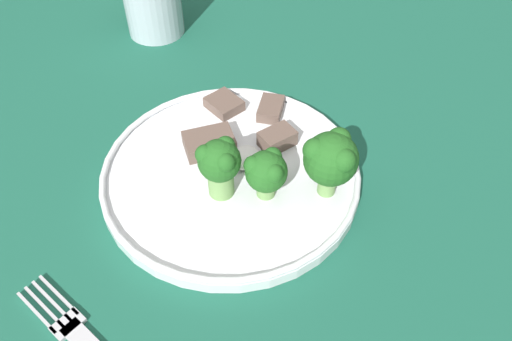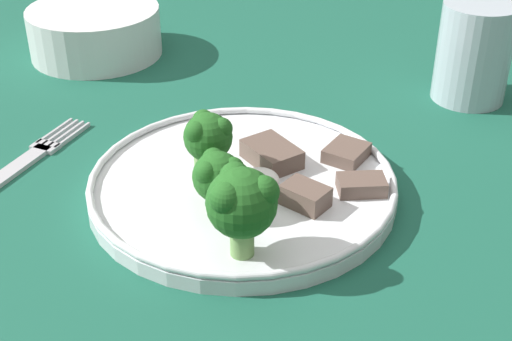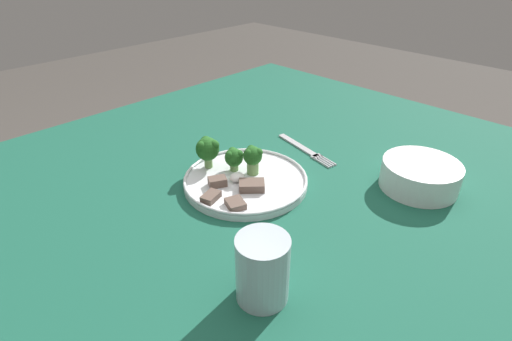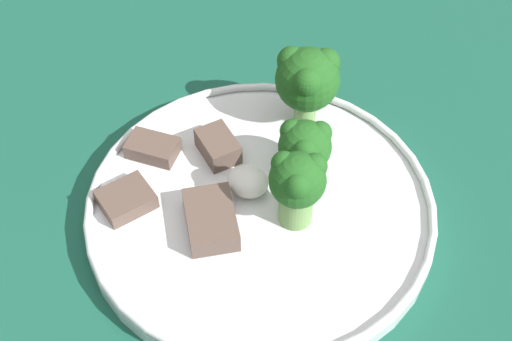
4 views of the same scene
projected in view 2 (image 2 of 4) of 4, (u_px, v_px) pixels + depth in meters
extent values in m
cube|color=#195642|center=(218.00, 194.00, 0.60)|extent=(1.30, 1.15, 0.03)
cylinder|color=white|center=(242.00, 188.00, 0.57)|extent=(0.25, 0.25, 0.01)
torus|color=white|center=(242.00, 178.00, 0.57)|extent=(0.25, 0.25, 0.01)
cube|color=#B2B2B7|center=(45.00, 147.00, 0.64)|extent=(0.03, 0.02, 0.00)
cube|color=#B2B2B7|center=(73.00, 136.00, 0.66)|extent=(0.01, 0.05, 0.00)
cube|color=#B2B2B7|center=(67.00, 135.00, 0.66)|extent=(0.01, 0.05, 0.00)
cube|color=#B2B2B7|center=(61.00, 133.00, 0.66)|extent=(0.01, 0.05, 0.00)
cube|color=#B2B2B7|center=(55.00, 132.00, 0.66)|extent=(0.01, 0.05, 0.00)
cylinder|color=white|center=(95.00, 31.00, 0.81)|extent=(0.15, 0.15, 0.05)
cylinder|color=white|center=(95.00, 35.00, 0.81)|extent=(0.12, 0.12, 0.04)
cylinder|color=#B2C1CC|center=(474.00, 52.00, 0.70)|extent=(0.07, 0.07, 0.10)
cylinder|color=silver|center=(471.00, 70.00, 0.71)|extent=(0.06, 0.06, 0.05)
cylinder|color=#709E56|center=(209.00, 167.00, 0.56)|extent=(0.02, 0.02, 0.03)
sphere|color=#215B1E|center=(207.00, 137.00, 0.55)|extent=(0.04, 0.04, 0.04)
sphere|color=#215B1E|center=(222.00, 129.00, 0.54)|extent=(0.02, 0.02, 0.02)
sphere|color=#215B1E|center=(203.00, 120.00, 0.55)|extent=(0.02, 0.02, 0.02)
sphere|color=#215B1E|center=(196.00, 132.00, 0.54)|extent=(0.02, 0.02, 0.02)
cylinder|color=#709E56|center=(242.00, 239.00, 0.49)|extent=(0.02, 0.02, 0.03)
sphere|color=#215B1E|center=(242.00, 203.00, 0.47)|extent=(0.05, 0.05, 0.05)
sphere|color=#215B1E|center=(263.00, 192.00, 0.46)|extent=(0.02, 0.02, 0.02)
sphere|color=#215B1E|center=(235.00, 178.00, 0.48)|extent=(0.02, 0.02, 0.02)
sphere|color=#215B1E|center=(226.00, 198.00, 0.46)|extent=(0.02, 0.02, 0.02)
cylinder|color=#709E56|center=(219.00, 201.00, 0.53)|extent=(0.02, 0.02, 0.02)
sphere|color=#215B1E|center=(218.00, 177.00, 0.52)|extent=(0.04, 0.04, 0.04)
sphere|color=#215B1E|center=(233.00, 168.00, 0.52)|extent=(0.02, 0.02, 0.02)
sphere|color=#215B1E|center=(213.00, 159.00, 0.53)|extent=(0.02, 0.02, 0.02)
sphere|color=#215B1E|center=(206.00, 173.00, 0.51)|extent=(0.02, 0.02, 0.02)
cube|color=brown|center=(272.00, 154.00, 0.59)|extent=(0.06, 0.06, 0.02)
cube|color=brown|center=(362.00, 185.00, 0.56)|extent=(0.04, 0.03, 0.01)
cube|color=brown|center=(305.00, 196.00, 0.54)|extent=(0.04, 0.04, 0.02)
cube|color=brown|center=(346.00, 153.00, 0.60)|extent=(0.04, 0.04, 0.01)
ellipsoid|color=white|center=(260.00, 180.00, 0.56)|extent=(0.03, 0.03, 0.02)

